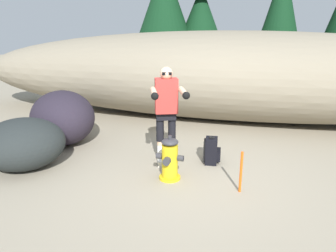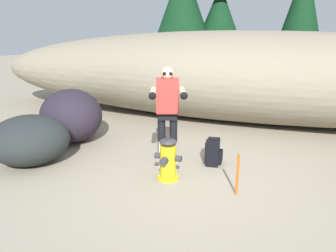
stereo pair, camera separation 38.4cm
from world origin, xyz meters
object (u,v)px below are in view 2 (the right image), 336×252
spare_backpack (213,152)px  boulder_large (30,140)px  boulder_mid (71,115)px  survey_stake (238,175)px  utility_worker (168,105)px  fire_hydrant (168,160)px

spare_backpack → boulder_large: (-2.93, -1.07, 0.20)m
boulder_large → spare_backpack: bearing=20.0°
spare_backpack → boulder_large: bearing=-166.6°
boulder_mid → survey_stake: boulder_mid is taller
utility_worker → boulder_large: (-2.20, -0.79, -0.62)m
utility_worker → boulder_mid: (-2.31, 0.48, -0.50)m
spare_backpack → survey_stake: bearing=-66.3°
spare_backpack → boulder_large: boulder_large is taller
fire_hydrant → boulder_mid: bearing=158.3°
spare_backpack → boulder_mid: boulder_mid is taller
fire_hydrant → boulder_large: size_ratio=0.53×
utility_worker → survey_stake: 1.60m
boulder_large → utility_worker: bearing=19.6°
boulder_mid → fire_hydrant: bearing=-21.7°
fire_hydrant → spare_backpack: fire_hydrant is taller
fire_hydrant → boulder_large: 2.43m
boulder_large → boulder_mid: (-0.11, 1.26, 0.12)m
fire_hydrant → spare_backpack: bearing=57.1°
spare_backpack → survey_stake: survey_stake is taller
fire_hydrant → boulder_large: bearing=-173.8°
utility_worker → boulder_mid: bearing=-123.5°
boulder_large → boulder_mid: boulder_mid is taller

